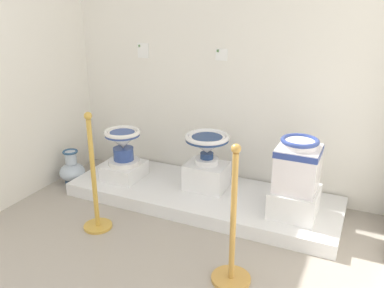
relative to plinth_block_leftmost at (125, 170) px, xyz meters
name	(u,v)px	position (x,y,z in m)	size (l,w,h in m)	color
wall_back	(224,28)	(0.83, 0.54, 1.38)	(3.41, 0.06, 3.16)	white
display_platform	(202,196)	(0.83, 0.06, -0.14)	(2.55, 0.87, 0.12)	white
plinth_block_leftmost	(125,170)	(0.00, 0.00, 0.00)	(0.35, 0.39, 0.15)	white
antique_toilet_leftmost	(123,143)	(0.00, 0.00, 0.30)	(0.36, 0.36, 0.36)	white
plinth_block_broad_patterned	(207,176)	(0.85, 0.12, 0.05)	(0.38, 0.31, 0.25)	white
antique_toilet_broad_patterned	(207,144)	(0.85, 0.12, 0.37)	(0.42, 0.42, 0.29)	white
plinth_block_tall_cobalt	(294,201)	(1.71, -0.02, 0.04)	(0.38, 0.40, 0.23)	white
antique_toilet_tall_cobalt	(298,163)	(1.71, -0.02, 0.39)	(0.35, 0.34, 0.45)	white
info_placard_first	(143,50)	(-0.03, 0.51, 1.14)	(0.13, 0.01, 0.15)	white
info_placard_second	(221,54)	(0.83, 0.51, 1.14)	(0.12, 0.01, 0.11)	white
decorative_vase_companion	(72,170)	(-0.58, -0.12, -0.05)	(0.26, 0.26, 0.36)	#2C4E72
stanchion_post_near_left	(95,193)	(0.20, -0.73, 0.12)	(0.24, 0.24, 1.02)	gold
stanchion_post_near_right	(232,246)	(1.47, -0.90, 0.08)	(0.28, 0.28, 1.01)	gold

